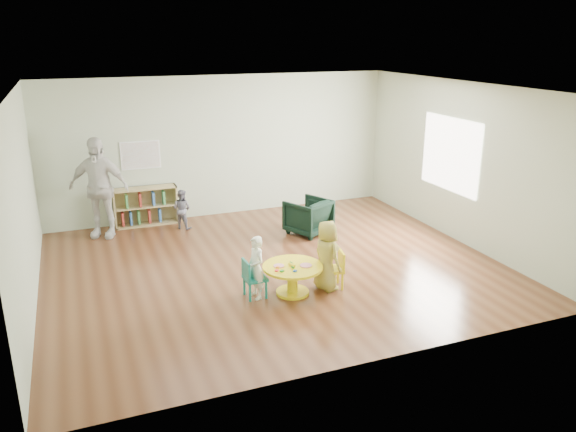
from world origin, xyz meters
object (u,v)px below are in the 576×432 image
object	(u,v)px
child_left	(256,268)
bookshelf	(145,206)
activity_table	(293,274)
armchair	(308,216)
adult_caretaker	(99,188)
toddler	(182,209)
child_right	(327,256)
kid_chair_right	(335,268)
kid_chair_left	(252,277)

from	to	relation	value
child_left	bookshelf	bearing A→B (deg)	-174.37
activity_table	armchair	world-z (taller)	armchair
activity_table	adult_caretaker	distance (m)	4.28
child_left	toddler	size ratio (longest dim) A/B	1.19
child_right	bookshelf	bearing A→B (deg)	14.76
toddler	bookshelf	bearing A→B (deg)	3.92
toddler	adult_caretaker	xyz separation A→B (m)	(-1.45, 0.11, 0.54)
kid_chair_right	bookshelf	xyz separation A→B (m)	(-2.19, 3.92, 0.07)
toddler	child_left	bearing A→B (deg)	138.72
bookshelf	child_left	world-z (taller)	child_left
child_left	toddler	bearing A→B (deg)	177.44
activity_table	child_right	distance (m)	0.56
activity_table	toddler	bearing A→B (deg)	104.94
kid_chair_left	adult_caretaker	world-z (taller)	adult_caretaker
kid_chair_right	child_right	world-z (taller)	child_right
activity_table	kid_chair_left	size ratio (longest dim) A/B	1.52
child_left	kid_chair_right	bearing A→B (deg)	76.42
kid_chair_right	toddler	size ratio (longest dim) A/B	0.73
child_left	armchair	bearing A→B (deg)	132.51
bookshelf	armchair	distance (m)	3.19
armchair	toddler	distance (m)	2.41
kid_chair_left	child_left	size ratio (longest dim) A/B	0.62
bookshelf	armchair	size ratio (longest dim) A/B	1.67
armchair	kid_chair_right	bearing A→B (deg)	49.72
child_left	toddler	distance (m)	3.36
kid_chair_left	armchair	distance (m)	2.81
child_right	toddler	xyz separation A→B (m)	(-1.42, 3.44, -0.14)
kid_chair_left	bookshelf	world-z (taller)	bookshelf
activity_table	armchair	distance (m)	2.57
child_right	toddler	bearing A→B (deg)	9.71
bookshelf	toddler	bearing A→B (deg)	-38.22
toddler	adult_caretaker	size ratio (longest dim) A/B	0.42
child_right	adult_caretaker	xyz separation A→B (m)	(-2.87, 3.55, 0.40)
adult_caretaker	child_right	bearing A→B (deg)	-27.06
toddler	adult_caretaker	bearing A→B (deg)	37.61
bookshelf	adult_caretaker	xyz separation A→B (m)	(-0.82, -0.38, 0.55)
child_right	toddler	size ratio (longest dim) A/B	1.36
bookshelf	armchair	bearing A→B (deg)	-30.55
bookshelf	child_left	xyz separation A→B (m)	(1.01, -3.82, 0.09)
child_right	kid_chair_left	bearing A→B (deg)	70.11
activity_table	bookshelf	size ratio (longest dim) A/B	0.71
bookshelf	adult_caretaker	size ratio (longest dim) A/B	0.65
adult_caretaker	armchair	bearing A→B (deg)	4.80
child_left	adult_caretaker	bearing A→B (deg)	-161.14
kid_chair_right	adult_caretaker	world-z (taller)	adult_caretaker
child_right	adult_caretaker	distance (m)	4.58
child_left	child_right	distance (m)	1.04
activity_table	kid_chair_left	world-z (taller)	kid_chair_left
kid_chair_right	bookshelf	world-z (taller)	bookshelf
armchair	child_left	distance (m)	2.81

